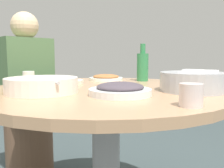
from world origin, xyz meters
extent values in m
cylinder|color=#99999E|center=(0.00, 0.00, 0.37)|extent=(0.13, 0.13, 0.68)
cylinder|color=tan|center=(0.00, 0.00, 0.72)|extent=(1.13, 1.13, 0.03)
cylinder|color=#B2B5BA|center=(-0.27, 0.28, 0.78)|extent=(0.28, 0.28, 0.08)
ellipsoid|color=white|center=(-0.27, 0.28, 0.78)|extent=(0.23, 0.23, 0.09)
cube|color=white|center=(-0.35, 0.26, 0.82)|extent=(0.10, 0.16, 0.01)
cylinder|color=white|center=(0.29, -0.04, 0.77)|extent=(0.30, 0.30, 0.06)
cylinder|color=#341410|center=(0.29, -0.04, 0.76)|extent=(0.26, 0.26, 0.04)
cylinder|color=silver|center=(0.29, -0.04, 0.79)|extent=(0.04, 0.33, 0.01)
cylinder|color=white|center=(-0.20, -0.33, 0.75)|extent=(0.21, 0.21, 0.02)
ellipsoid|color=#A86638|center=(-0.20, -0.33, 0.76)|extent=(0.16, 0.16, 0.03)
cylinder|color=silver|center=(0.05, 0.20, 0.75)|extent=(0.25, 0.25, 0.02)
ellipsoid|color=#483E47|center=(0.05, 0.20, 0.77)|extent=(0.18, 0.18, 0.04)
cylinder|color=silver|center=(0.10, -0.30, 0.75)|extent=(0.23, 0.23, 0.02)
ellipsoid|color=#9D5A2D|center=(0.10, -0.30, 0.77)|extent=(0.15, 0.15, 0.04)
cylinder|color=#308049|center=(-0.37, -0.17, 0.82)|extent=(0.07, 0.07, 0.17)
cylinder|color=#308049|center=(-0.37, -0.17, 0.93)|extent=(0.03, 0.03, 0.06)
cylinder|color=#BD5449|center=(-0.47, 0.02, 0.77)|extent=(0.07, 0.07, 0.07)
cylinder|color=silver|center=(0.00, 0.49, 0.77)|extent=(0.07, 0.07, 0.07)
cylinder|color=silver|center=(0.24, -0.46, 0.77)|extent=(0.07, 0.07, 0.06)
cylinder|color=brown|center=(0.17, -0.81, 0.22)|extent=(0.34, 0.34, 0.44)
cube|color=#2D333D|center=(0.17, -0.81, 0.50)|extent=(0.38, 0.40, 0.12)
cube|color=#4F7045|center=(0.17, -0.81, 0.79)|extent=(0.37, 0.27, 0.46)
sphere|color=beige|center=(0.17, -0.81, 1.10)|extent=(0.19, 0.19, 0.19)
camera|label=1|loc=(0.58, 0.95, 0.89)|focal=38.34mm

